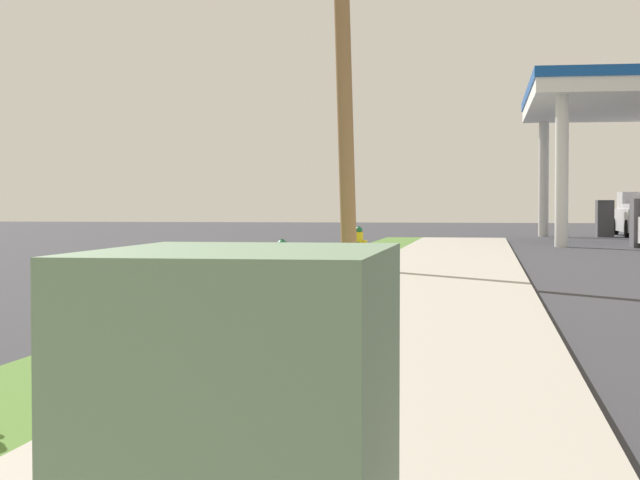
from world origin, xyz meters
name	(u,v)px	position (x,y,z in m)	size (l,w,h in m)	color
fire_hydrant_second	(282,265)	(0.64, 14.96, 0.45)	(0.42, 0.38, 0.74)	yellow
fire_hydrant_third	(359,243)	(0.68, 24.95, 0.45)	(0.42, 0.37, 0.74)	yellow
utility_pole_midground	(343,27)	(0.98, 19.61, 5.00)	(1.24, 0.86, 9.58)	#937047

